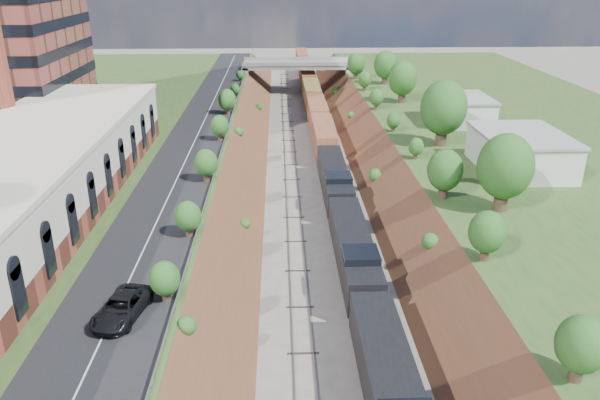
# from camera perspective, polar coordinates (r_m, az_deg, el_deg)

# --- Properties ---
(platform_left) EXTENTS (44.00, 180.00, 5.00)m
(platform_left) POSITION_cam_1_polar(r_m,az_deg,el_deg) (80.59, -22.99, 2.45)
(platform_left) COLOR #2C4F20
(platform_left) RESTS_ON ground
(platform_right) EXTENTS (44.00, 180.00, 5.00)m
(platform_right) POSITION_cam_1_polar(r_m,az_deg,el_deg) (83.93, 24.32, 2.98)
(platform_right) COLOR #2C4F20
(platform_right) RESTS_ON ground
(embankment_left) EXTENTS (10.00, 180.00, 10.00)m
(embankment_left) POSITION_cam_1_polar(r_m,az_deg,el_deg) (76.41, -7.11, 1.07)
(embankment_left) COLOR brown
(embankment_left) RESTS_ON ground
(embankment_right) EXTENTS (10.00, 180.00, 10.00)m
(embankment_right) POSITION_cam_1_polar(r_m,az_deg,el_deg) (77.60, 9.29, 1.28)
(embankment_right) COLOR brown
(embankment_right) RESTS_ON ground
(rail_left_track) EXTENTS (1.58, 180.00, 0.18)m
(rail_left_track) POSITION_cam_1_polar(r_m,az_deg,el_deg) (76.09, -0.80, 1.23)
(rail_left_track) COLOR gray
(rail_left_track) RESTS_ON ground
(rail_right_track) EXTENTS (1.58, 180.00, 0.18)m
(rail_right_track) POSITION_cam_1_polar(r_m,az_deg,el_deg) (76.37, 3.10, 1.28)
(rail_right_track) COLOR gray
(rail_right_track) RESTS_ON ground
(road) EXTENTS (8.00, 180.00, 0.10)m
(road) POSITION_cam_1_polar(r_m,az_deg,el_deg) (75.33, -10.71, 4.61)
(road) COLOR black
(road) RESTS_ON platform_left
(guardrail) EXTENTS (0.10, 171.00, 0.70)m
(guardrail) POSITION_cam_1_polar(r_m,az_deg,el_deg) (74.48, -7.63, 5.01)
(guardrail) COLOR #99999E
(guardrail) RESTS_ON platform_left
(commercial_building) EXTENTS (14.30, 62.30, 7.00)m
(commercial_building) POSITION_cam_1_polar(r_m,az_deg,el_deg) (57.67, -26.39, 0.91)
(commercial_building) COLOR brown
(commercial_building) RESTS_ON platform_left
(overpass) EXTENTS (24.50, 8.30, 7.40)m
(overpass) POSITION_cam_1_polar(r_m,az_deg,el_deg) (135.06, -0.33, 12.48)
(overpass) COLOR gray
(overpass) RESTS_ON ground
(white_building_near) EXTENTS (9.00, 12.00, 4.00)m
(white_building_near) POSITION_cam_1_polar(r_m,az_deg,el_deg) (71.79, 20.71, 4.34)
(white_building_near) COLOR silver
(white_building_near) RESTS_ON platform_right
(white_building_far) EXTENTS (8.00, 10.00, 3.60)m
(white_building_far) POSITION_cam_1_polar(r_m,az_deg,el_deg) (91.65, 15.35, 8.42)
(white_building_far) COLOR silver
(white_building_far) RESTS_ON platform_right
(tree_right_large) EXTENTS (5.25, 5.25, 7.61)m
(tree_right_large) POSITION_cam_1_polar(r_m,az_deg,el_deg) (58.10, 19.39, 3.05)
(tree_right_large) COLOR #473323
(tree_right_large) RESTS_ON platform_right
(tree_left_crest) EXTENTS (2.45, 2.45, 3.55)m
(tree_left_crest) POSITION_cam_1_polar(r_m,az_deg,el_deg) (37.75, -13.69, -10.55)
(tree_left_crest) COLOR #473323
(tree_left_crest) RESTS_ON platform_left
(freight_train) EXTENTS (3.09, 157.41, 4.61)m
(freight_train) POSITION_cam_1_polar(r_m,az_deg,el_deg) (104.32, 1.68, 8.40)
(freight_train) COLOR black
(freight_train) RESTS_ON ground
(suv) EXTENTS (3.59, 5.88, 1.52)m
(suv) POSITION_cam_1_polar(r_m,az_deg,el_deg) (41.08, -17.01, -9.99)
(suv) COLOR black
(suv) RESTS_ON road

